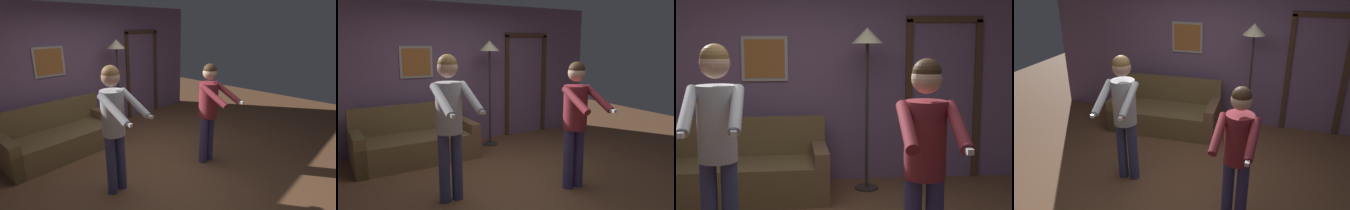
{
  "view_description": "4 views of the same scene",
  "coord_description": "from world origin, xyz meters",
  "views": [
    {
      "loc": [
        -2.54,
        -2.67,
        2.22
      ],
      "look_at": [
        0.02,
        -0.27,
        1.13
      ],
      "focal_mm": 28.0,
      "sensor_mm": 36.0,
      "label": 1
    },
    {
      "loc": [
        -1.93,
        -3.54,
        1.84
      ],
      "look_at": [
        -0.09,
        -0.21,
        1.14
      ],
      "focal_mm": 35.0,
      "sensor_mm": 36.0,
      "label": 2
    },
    {
      "loc": [
        -0.06,
        -3.61,
        1.75
      ],
      "look_at": [
        0.25,
        -0.07,
        1.28
      ],
      "focal_mm": 50.0,
      "sensor_mm": 36.0,
      "label": 3
    },
    {
      "loc": [
        1.12,
        -3.48,
        2.72
      ],
      "look_at": [
        0.11,
        -0.19,
        1.27
      ],
      "focal_mm": 35.0,
      "sensor_mm": 36.0,
      "label": 4
    }
  ],
  "objects": [
    {
      "name": "back_wall_assembly",
      "position": [
        0.02,
        2.26,
        1.3
      ],
      "size": [
        6.4,
        0.1,
        2.6
      ],
      "color": "slate",
      "rests_on": "ground_plane"
    },
    {
      "name": "ground_plane",
      "position": [
        0.0,
        0.0,
        0.0
      ],
      "size": [
        12.0,
        12.0,
        0.0
      ],
      "primitive_type": "plane",
      "color": "brown"
    },
    {
      "name": "person_standing_right",
      "position": [
        0.8,
        -0.43,
        0.99
      ],
      "size": [
        0.45,
        0.67,
        1.64
      ],
      "color": "#443D76",
      "rests_on": "ground_plane"
    },
    {
      "name": "torchiere_lamp",
      "position": [
        0.69,
        1.8,
        1.63
      ],
      "size": [
        0.37,
        0.37,
        1.92
      ],
      "color": "#332D28",
      "rests_on": "ground_plane"
    },
    {
      "name": "couch",
      "position": [
        -0.75,
        1.62,
        0.28
      ],
      "size": [
        1.93,
        0.91,
        0.87
      ],
      "color": "brown",
      "rests_on": "ground_plane"
    },
    {
      "name": "person_standing_left",
      "position": [
        -0.72,
        -0.02,
        1.06
      ],
      "size": [
        0.46,
        0.69,
        1.74
      ],
      "color": "#3E426F",
      "rests_on": "ground_plane"
    }
  ]
}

